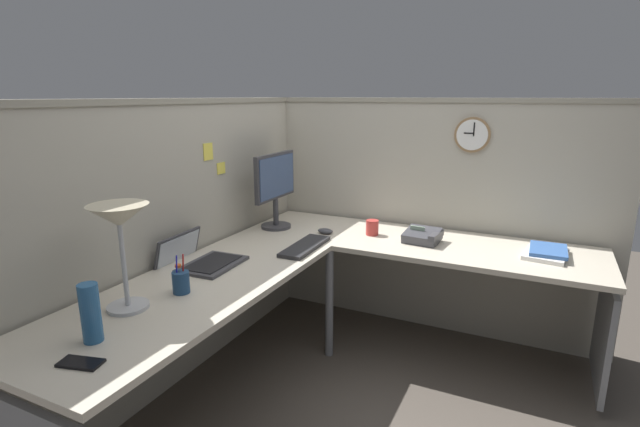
{
  "coord_description": "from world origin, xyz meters",
  "views": [
    {
      "loc": [
        -2.29,
        -0.95,
        1.59
      ],
      "look_at": [
        0.07,
        0.18,
        0.94
      ],
      "focal_mm": 26.59,
      "sensor_mm": 36.0,
      "label": 1
    }
  ],
  "objects_px": {
    "office_phone": "(423,237)",
    "keyboard": "(305,246)",
    "laptop": "(197,259)",
    "wall_clock": "(472,135)",
    "pen_cup": "(181,282)",
    "coffee_mug": "(372,228)",
    "book_stack": "(547,253)",
    "monitor": "(275,185)",
    "thermos_flask": "(91,313)",
    "cell_phone": "(81,363)",
    "desk_lamp_dome": "(120,224)",
    "computer_mouse": "(325,231)"
  },
  "relations": [
    {
      "from": "desk_lamp_dome",
      "to": "pen_cup",
      "type": "xyz_separation_m",
      "value": [
        0.22,
        -0.09,
        -0.31
      ]
    },
    {
      "from": "wall_clock",
      "to": "thermos_flask",
      "type": "bearing_deg",
      "value": 154.7
    },
    {
      "from": "desk_lamp_dome",
      "to": "book_stack",
      "type": "relative_size",
      "value": 1.46
    },
    {
      "from": "computer_mouse",
      "to": "wall_clock",
      "type": "relative_size",
      "value": 0.47
    },
    {
      "from": "keyboard",
      "to": "book_stack",
      "type": "xyz_separation_m",
      "value": [
        0.45,
        -1.27,
        0.01
      ]
    },
    {
      "from": "laptop",
      "to": "office_phone",
      "type": "distance_m",
      "value": 1.33
    },
    {
      "from": "monitor",
      "to": "office_phone",
      "type": "distance_m",
      "value": 1.01
    },
    {
      "from": "monitor",
      "to": "wall_clock",
      "type": "xyz_separation_m",
      "value": [
        0.47,
        -1.16,
        0.33
      ]
    },
    {
      "from": "thermos_flask",
      "to": "office_phone",
      "type": "distance_m",
      "value": 1.87
    },
    {
      "from": "monitor",
      "to": "book_stack",
      "type": "relative_size",
      "value": 1.64
    },
    {
      "from": "laptop",
      "to": "coffee_mug",
      "type": "height_order",
      "value": "laptop"
    },
    {
      "from": "coffee_mug",
      "to": "office_phone",
      "type": "bearing_deg",
      "value": -93.26
    },
    {
      "from": "keyboard",
      "to": "office_phone",
      "type": "height_order",
      "value": "office_phone"
    },
    {
      "from": "desk_lamp_dome",
      "to": "laptop",
      "type": "bearing_deg",
      "value": 10.06
    },
    {
      "from": "keyboard",
      "to": "wall_clock",
      "type": "relative_size",
      "value": 1.95
    },
    {
      "from": "monitor",
      "to": "pen_cup",
      "type": "relative_size",
      "value": 2.78
    },
    {
      "from": "thermos_flask",
      "to": "wall_clock",
      "type": "relative_size",
      "value": 1.0
    },
    {
      "from": "book_stack",
      "to": "pen_cup",
      "type": "bearing_deg",
      "value": 130.52
    },
    {
      "from": "laptop",
      "to": "book_stack",
      "type": "bearing_deg",
      "value": -60.9
    },
    {
      "from": "laptop",
      "to": "desk_lamp_dome",
      "type": "relative_size",
      "value": 0.89
    },
    {
      "from": "desk_lamp_dome",
      "to": "pen_cup",
      "type": "height_order",
      "value": "desk_lamp_dome"
    },
    {
      "from": "laptop",
      "to": "pen_cup",
      "type": "height_order",
      "value": "pen_cup"
    },
    {
      "from": "keyboard",
      "to": "computer_mouse",
      "type": "bearing_deg",
      "value": 1.74
    },
    {
      "from": "coffee_mug",
      "to": "wall_clock",
      "type": "xyz_separation_m",
      "value": [
        0.35,
        -0.52,
        0.58
      ]
    },
    {
      "from": "coffee_mug",
      "to": "laptop",
      "type": "bearing_deg",
      "value": 144.05
    },
    {
      "from": "keyboard",
      "to": "cell_phone",
      "type": "bearing_deg",
      "value": 173.81
    },
    {
      "from": "computer_mouse",
      "to": "book_stack",
      "type": "distance_m",
      "value": 1.3
    },
    {
      "from": "coffee_mug",
      "to": "keyboard",
      "type": "bearing_deg",
      "value": 148.99
    },
    {
      "from": "keyboard",
      "to": "pen_cup",
      "type": "relative_size",
      "value": 2.39
    },
    {
      "from": "laptop",
      "to": "cell_phone",
      "type": "distance_m",
      "value": 0.98
    },
    {
      "from": "book_stack",
      "to": "coffee_mug",
      "type": "height_order",
      "value": "coffee_mug"
    },
    {
      "from": "pen_cup",
      "to": "coffee_mug",
      "type": "bearing_deg",
      "value": -20.6
    },
    {
      "from": "keyboard",
      "to": "desk_lamp_dome",
      "type": "distance_m",
      "value": 1.13
    },
    {
      "from": "cell_phone",
      "to": "wall_clock",
      "type": "distance_m",
      "value": 2.44
    },
    {
      "from": "wall_clock",
      "to": "book_stack",
      "type": "bearing_deg",
      "value": -123.8
    },
    {
      "from": "keyboard",
      "to": "thermos_flask",
      "type": "height_order",
      "value": "thermos_flask"
    },
    {
      "from": "keyboard",
      "to": "wall_clock",
      "type": "distance_m",
      "value": 1.26
    },
    {
      "from": "computer_mouse",
      "to": "cell_phone",
      "type": "relative_size",
      "value": 0.72
    },
    {
      "from": "wall_clock",
      "to": "desk_lamp_dome",
      "type": "bearing_deg",
      "value": 149.28
    },
    {
      "from": "coffee_mug",
      "to": "wall_clock",
      "type": "relative_size",
      "value": 0.44
    },
    {
      "from": "thermos_flask",
      "to": "coffee_mug",
      "type": "distance_m",
      "value": 1.77
    },
    {
      "from": "laptop",
      "to": "coffee_mug",
      "type": "relative_size",
      "value": 4.13
    },
    {
      "from": "desk_lamp_dome",
      "to": "wall_clock",
      "type": "bearing_deg",
      "value": -30.72
    },
    {
      "from": "computer_mouse",
      "to": "coffee_mug",
      "type": "bearing_deg",
      "value": -69.48
    },
    {
      "from": "laptop",
      "to": "wall_clock",
      "type": "height_order",
      "value": "wall_clock"
    },
    {
      "from": "pen_cup",
      "to": "cell_phone",
      "type": "height_order",
      "value": "pen_cup"
    },
    {
      "from": "desk_lamp_dome",
      "to": "coffee_mug",
      "type": "distance_m",
      "value": 1.59
    },
    {
      "from": "book_stack",
      "to": "coffee_mug",
      "type": "bearing_deg",
      "value": 91.46
    },
    {
      "from": "keyboard",
      "to": "cell_phone",
      "type": "height_order",
      "value": "keyboard"
    },
    {
      "from": "office_phone",
      "to": "keyboard",
      "type": "bearing_deg",
      "value": 124.6
    }
  ]
}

